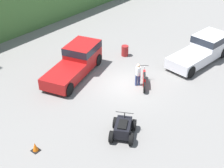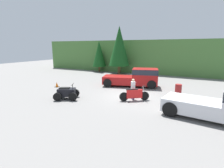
# 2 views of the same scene
# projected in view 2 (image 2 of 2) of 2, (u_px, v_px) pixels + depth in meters

# --- Properties ---
(ground_plane) EXTENTS (80.00, 80.00, 0.00)m
(ground_plane) POSITION_uv_depth(u_px,v_px,m) (131.00, 97.00, 15.07)
(ground_plane) COLOR slate
(hillside_backdrop) EXTENTS (44.00, 6.00, 5.27)m
(hillside_backdrop) POSITION_uv_depth(u_px,v_px,m) (166.00, 57.00, 28.48)
(hillside_backdrop) COLOR #477538
(hillside_backdrop) RESTS_ON ground_plane
(tree_left) EXTENTS (2.29, 2.29, 5.20)m
(tree_left) POSITION_uv_depth(u_px,v_px,m) (99.00, 54.00, 29.47)
(tree_left) COLOR brown
(tree_left) RESTS_ON ground_plane
(tree_mid_left) EXTENTS (3.22, 3.22, 7.32)m
(tree_mid_left) POSITION_uv_depth(u_px,v_px,m) (119.00, 46.00, 26.85)
(tree_mid_left) COLOR brown
(tree_mid_left) RESTS_ON ground_plane
(pickup_truck_red) EXTENTS (6.12, 3.56, 1.95)m
(pickup_truck_red) POSITION_uv_depth(u_px,v_px,m) (136.00, 77.00, 18.75)
(pickup_truck_red) COLOR maroon
(pickup_truck_red) RESTS_ON ground_plane
(dirt_bike) EXTENTS (2.03, 1.46, 1.18)m
(dirt_bike) POSITION_uv_depth(u_px,v_px,m) (134.00, 95.00, 13.82)
(dirt_bike) COLOR black
(dirt_bike) RESTS_ON ground_plane
(quad_atv) EXTENTS (2.28, 2.05, 1.24)m
(quad_atv) POSITION_uv_depth(u_px,v_px,m) (67.00, 93.00, 14.33)
(quad_atv) COLOR black
(quad_atv) RESTS_ON ground_plane
(rider_person) EXTENTS (0.49, 0.49, 1.69)m
(rider_person) POSITION_uv_depth(u_px,v_px,m) (133.00, 88.00, 14.17)
(rider_person) COLOR navy
(rider_person) RESTS_ON ground_plane
(traffic_cone) EXTENTS (0.42, 0.42, 0.55)m
(traffic_cone) POSITION_uv_depth(u_px,v_px,m) (57.00, 85.00, 18.62)
(traffic_cone) COLOR black
(traffic_cone) RESTS_ON ground_plane
(steel_barrel) EXTENTS (0.58, 0.58, 0.88)m
(steel_barrel) POSITION_uv_depth(u_px,v_px,m) (178.00, 89.00, 15.91)
(steel_barrel) COLOR maroon
(steel_barrel) RESTS_ON ground_plane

